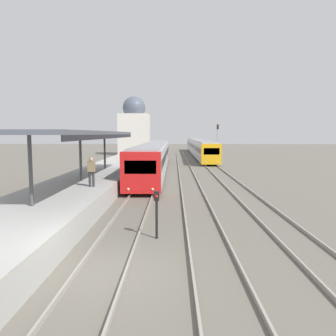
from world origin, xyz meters
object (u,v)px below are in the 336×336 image
(signal_post_near, at_px, (157,209))
(signal_mast_far, at_px, (218,138))
(train_far, at_px, (199,147))
(person_on_platform, at_px, (91,170))
(train_near, at_px, (154,156))

(signal_post_near, xyz_separation_m, signal_mast_far, (7.09, 36.23, 2.22))
(signal_mast_far, bearing_deg, signal_post_near, -101.07)
(train_far, bearing_deg, signal_mast_far, -81.62)
(signal_mast_far, bearing_deg, person_on_platform, -110.11)
(signal_mast_far, bearing_deg, train_far, 98.38)
(person_on_platform, distance_m, train_far, 43.70)
(train_far, height_order, signal_mast_far, signal_mast_far)
(train_far, height_order, signal_post_near, train_far)
(person_on_platform, distance_m, train_near, 16.98)
(train_near, distance_m, signal_post_near, 22.82)
(train_near, bearing_deg, train_far, 75.56)
(signal_post_near, height_order, signal_mast_far, signal_mast_far)
(person_on_platform, bearing_deg, signal_post_near, -56.32)
(person_on_platform, height_order, signal_mast_far, signal_mast_far)
(train_far, relative_size, signal_mast_far, 7.84)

